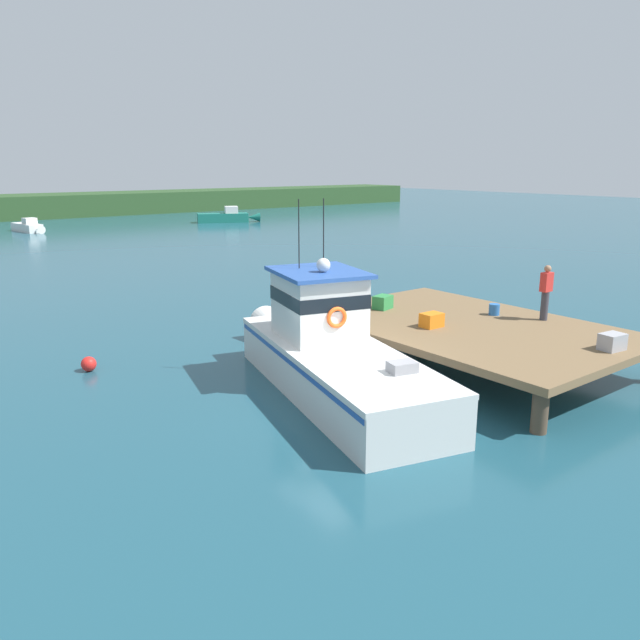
# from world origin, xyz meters

# --- Properties ---
(ground_plane) EXTENTS (200.00, 200.00, 0.00)m
(ground_plane) POSITION_xyz_m (0.00, 0.00, 0.00)
(ground_plane) COLOR #1E4C5B
(dock) EXTENTS (6.00, 9.00, 1.20)m
(dock) POSITION_xyz_m (4.80, 0.00, 1.07)
(dock) COLOR #4C3D2D
(dock) RESTS_ON ground
(main_fishing_boat) EXTENTS (4.50, 9.94, 4.80)m
(main_fishing_boat) POSITION_xyz_m (0.35, 0.90, 1.01)
(main_fishing_boat) COLOR silver
(main_fishing_boat) RESTS_ON ground
(crate_single_far) EXTENTS (0.69, 0.58, 0.43)m
(crate_single_far) POSITION_xyz_m (4.16, 2.92, 1.41)
(crate_single_far) COLOR #2D8442
(crate_single_far) RESTS_ON dock
(crate_stack_mid_dock) EXTENTS (0.65, 0.51, 0.42)m
(crate_stack_mid_dock) POSITION_xyz_m (5.53, -3.85, 1.41)
(crate_stack_mid_dock) COLOR #9E9EA3
(crate_stack_mid_dock) RESTS_ON dock
(crate_single_by_cleat) EXTENTS (0.61, 0.45, 0.40)m
(crate_single_by_cleat) POSITION_xyz_m (3.68, 0.42, 1.40)
(crate_single_by_cleat) COLOR orange
(crate_single_by_cleat) RESTS_ON dock
(bait_bucket) EXTENTS (0.32, 0.32, 0.34)m
(bait_bucket) POSITION_xyz_m (6.27, 0.23, 1.37)
(bait_bucket) COLOR #2866B2
(bait_bucket) RESTS_ON dock
(deckhand_by_the_boat) EXTENTS (0.36, 0.22, 1.63)m
(deckhand_by_the_boat) POSITION_xyz_m (6.90, -1.06, 2.06)
(deckhand_by_the_boat) COLOR #383842
(deckhand_by_the_boat) RESTS_ON dock
(moored_boat_off_the_point) EXTENTS (6.11, 3.65, 1.57)m
(moored_boat_off_the_point) POSITION_xyz_m (21.86, 43.92, 0.54)
(moored_boat_off_the_point) COLOR #196B5B
(moored_boat_off_the_point) RESTS_ON ground
(moored_boat_far_right) EXTENTS (1.79, 4.82, 1.20)m
(moored_boat_far_right) POSITION_xyz_m (3.99, 46.47, 0.41)
(moored_boat_far_right) COLOR white
(moored_boat_far_right) RESTS_ON ground
(mooring_buoy_outer) EXTENTS (0.42, 0.42, 0.42)m
(mooring_buoy_outer) POSITION_xyz_m (-4.15, 6.08, 0.21)
(mooring_buoy_outer) COLOR red
(mooring_buoy_outer) RESTS_ON ground
(mooring_buoy_inshore) EXTENTS (0.37, 0.37, 0.37)m
(mooring_buoy_inshore) POSITION_xyz_m (10.51, 14.04, 0.18)
(mooring_buoy_inshore) COLOR #EA5B19
(mooring_buoy_inshore) RESTS_ON ground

